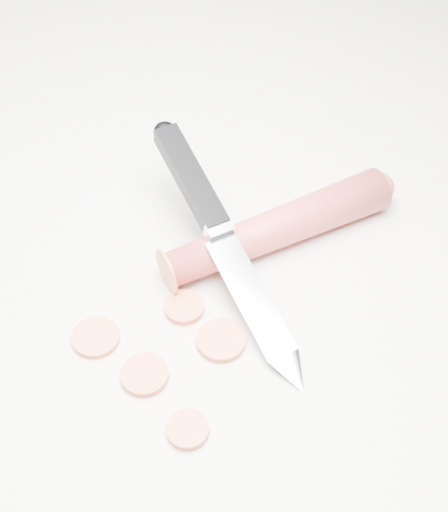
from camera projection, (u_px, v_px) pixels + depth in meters
The scene contains 8 objects.
ground at pixel (188, 285), 0.57m from camera, with size 2.40×2.40×0.00m, color silver.
carrot at pixel (278, 228), 0.59m from camera, with size 0.03×0.03×0.20m, color #B93835.
carrot_slice_0 at pixel (188, 430), 0.49m from camera, with size 0.03×0.03×0.01m, color #EB683D.
carrot_slice_1 at pixel (96, 338), 0.54m from camera, with size 0.04×0.04×0.01m, color #EB683D.
carrot_slice_2 at pixel (184, 307), 0.56m from camera, with size 0.03×0.03×0.01m, color #EB683D.
carrot_slice_3 at pixel (221, 340), 0.54m from camera, with size 0.04×0.04×0.01m, color #EB683D.
carrot_slice_4 at pixel (145, 375), 0.52m from camera, with size 0.04×0.04×0.01m, color #EB683D.
kitchen_knife at pixel (228, 243), 0.55m from camera, with size 0.23×0.14×0.08m, color silver, non-canonical shape.
Camera 1 is at (0.23, -0.28, 0.45)m, focal length 50.00 mm.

